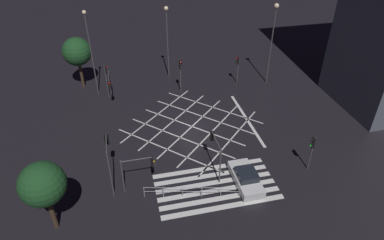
{
  "coord_description": "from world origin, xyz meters",
  "views": [
    {
      "loc": [
        -6.48,
        -28.01,
        20.44
      ],
      "look_at": [
        0.0,
        0.0,
        0.81
      ],
      "focal_mm": 32.0,
      "sensor_mm": 36.0,
      "label": 1
    }
  ],
  "objects_px": {
    "traffic_light_nw_cross": "(110,84)",
    "traffic_light_ne_main": "(238,64)",
    "traffic_light_nw_main": "(106,75)",
    "traffic_light_sw_main": "(140,166)",
    "street_tree_near": "(43,184)",
    "traffic_light_median_south": "(215,146)",
    "waiting_car": "(246,178)",
    "street_lamp_east": "(274,28)",
    "traffic_light_se_main": "(312,147)",
    "street_lamp_far": "(167,29)",
    "street_lamp_west": "(90,43)",
    "traffic_light_sw_cross": "(108,153)",
    "street_tree_far": "(77,52)",
    "traffic_light_median_north": "(181,69)"
  },
  "relations": [
    {
      "from": "traffic_light_ne_main",
      "to": "waiting_car",
      "type": "bearing_deg",
      "value": 73.32
    },
    {
      "from": "traffic_light_median_south",
      "to": "street_tree_far",
      "type": "distance_m",
      "value": 21.61
    },
    {
      "from": "traffic_light_median_north",
      "to": "street_lamp_far",
      "type": "xyz_separation_m",
      "value": [
        -0.75,
        4.15,
        3.41
      ]
    },
    {
      "from": "street_lamp_east",
      "to": "street_lamp_far",
      "type": "relative_size",
      "value": 1.08
    },
    {
      "from": "street_tree_near",
      "to": "traffic_light_nw_main",
      "type": "bearing_deg",
      "value": 76.47
    },
    {
      "from": "traffic_light_se_main",
      "to": "street_lamp_far",
      "type": "relative_size",
      "value": 0.38
    },
    {
      "from": "traffic_light_nw_main",
      "to": "street_tree_far",
      "type": "distance_m",
      "value": 4.8
    },
    {
      "from": "street_lamp_far",
      "to": "traffic_light_sw_main",
      "type": "bearing_deg",
      "value": -106.0
    },
    {
      "from": "street_lamp_far",
      "to": "street_tree_near",
      "type": "height_order",
      "value": "street_lamp_far"
    },
    {
      "from": "traffic_light_sw_cross",
      "to": "street_lamp_west",
      "type": "distance_m",
      "value": 16.05
    },
    {
      "from": "traffic_light_sw_cross",
      "to": "street_tree_near",
      "type": "distance_m",
      "value": 5.54
    },
    {
      "from": "traffic_light_se_main",
      "to": "traffic_light_nw_main",
      "type": "bearing_deg",
      "value": -45.28
    },
    {
      "from": "street_lamp_west",
      "to": "waiting_car",
      "type": "xyz_separation_m",
      "value": [
        11.85,
        -18.16,
        -5.69
      ]
    },
    {
      "from": "traffic_light_nw_main",
      "to": "traffic_light_ne_main",
      "type": "bearing_deg",
      "value": -0.37
    },
    {
      "from": "traffic_light_sw_main",
      "to": "traffic_light_sw_cross",
      "type": "height_order",
      "value": "traffic_light_sw_cross"
    },
    {
      "from": "traffic_light_median_north",
      "to": "street_tree_far",
      "type": "xyz_separation_m",
      "value": [
        -11.48,
        3.96,
        1.64
      ]
    },
    {
      "from": "traffic_light_median_south",
      "to": "traffic_light_nw_main",
      "type": "bearing_deg",
      "value": 29.65
    },
    {
      "from": "traffic_light_se_main",
      "to": "traffic_light_median_south",
      "type": "distance_m",
      "value": 8.12
    },
    {
      "from": "traffic_light_ne_main",
      "to": "traffic_light_sw_main",
      "type": "bearing_deg",
      "value": 49.19
    },
    {
      "from": "street_lamp_west",
      "to": "traffic_light_median_south",
      "type": "bearing_deg",
      "value": -58.52
    },
    {
      "from": "street_lamp_east",
      "to": "street_lamp_far",
      "type": "bearing_deg",
      "value": 160.26
    },
    {
      "from": "traffic_light_sw_main",
      "to": "street_lamp_west",
      "type": "xyz_separation_m",
      "value": [
        -3.48,
        16.77,
        3.92
      ]
    },
    {
      "from": "traffic_light_median_south",
      "to": "waiting_car",
      "type": "bearing_deg",
      "value": -136.61
    },
    {
      "from": "traffic_light_median_south",
      "to": "traffic_light_nw_main",
      "type": "distance_m",
      "value": 17.13
    },
    {
      "from": "traffic_light_nw_cross",
      "to": "traffic_light_ne_main",
      "type": "relative_size",
      "value": 0.97
    },
    {
      "from": "waiting_car",
      "to": "traffic_light_sw_cross",
      "type": "bearing_deg",
      "value": 77.09
    },
    {
      "from": "traffic_light_median_north",
      "to": "street_tree_far",
      "type": "relative_size",
      "value": 0.65
    },
    {
      "from": "street_tree_far",
      "to": "street_lamp_far",
      "type": "bearing_deg",
      "value": 1.02
    },
    {
      "from": "street_lamp_east",
      "to": "traffic_light_nw_main",
      "type": "bearing_deg",
      "value": 177.81
    },
    {
      "from": "traffic_light_nw_main",
      "to": "street_lamp_west",
      "type": "height_order",
      "value": "street_lamp_west"
    },
    {
      "from": "traffic_light_median_south",
      "to": "street_lamp_east",
      "type": "distance_m",
      "value": 18.42
    },
    {
      "from": "traffic_light_median_south",
      "to": "traffic_light_se_main",
      "type": "bearing_deg",
      "value": -102.01
    },
    {
      "from": "traffic_light_ne_main",
      "to": "traffic_light_median_south",
      "type": "height_order",
      "value": "traffic_light_ne_main"
    },
    {
      "from": "traffic_light_se_main",
      "to": "street_lamp_east",
      "type": "height_order",
      "value": "street_lamp_east"
    },
    {
      "from": "traffic_light_nw_main",
      "to": "traffic_light_nw_cross",
      "type": "bearing_deg",
      "value": -80.97
    },
    {
      "from": "traffic_light_ne_main",
      "to": "street_tree_near",
      "type": "relative_size",
      "value": 0.61
    },
    {
      "from": "traffic_light_nw_cross",
      "to": "street_tree_near",
      "type": "bearing_deg",
      "value": -15.73
    },
    {
      "from": "traffic_light_nw_cross",
      "to": "traffic_light_median_north",
      "type": "distance_m",
      "value": 8.22
    },
    {
      "from": "traffic_light_sw_main",
      "to": "street_tree_near",
      "type": "relative_size",
      "value": 0.56
    },
    {
      "from": "traffic_light_ne_main",
      "to": "traffic_light_sw_cross",
      "type": "bearing_deg",
      "value": 42.6
    },
    {
      "from": "traffic_light_se_main",
      "to": "traffic_light_median_north",
      "type": "xyz_separation_m",
      "value": [
        -8.0,
        15.89,
        0.49
      ]
    },
    {
      "from": "traffic_light_nw_main",
      "to": "traffic_light_se_main",
      "type": "bearing_deg",
      "value": -45.28
    },
    {
      "from": "traffic_light_median_south",
      "to": "traffic_light_sw_main",
      "type": "bearing_deg",
      "value": 97.17
    },
    {
      "from": "traffic_light_nw_main",
      "to": "waiting_car",
      "type": "xyz_separation_m",
      "value": [
        10.54,
        -17.07,
        -2.23
      ]
    },
    {
      "from": "traffic_light_nw_cross",
      "to": "traffic_light_sw_main",
      "type": "bearing_deg",
      "value": 7.77
    },
    {
      "from": "traffic_light_nw_cross",
      "to": "traffic_light_ne_main",
      "type": "xyz_separation_m",
      "value": [
        15.36,
        1.58,
        0.0
      ]
    },
    {
      "from": "traffic_light_median_south",
      "to": "traffic_light_nw_main",
      "type": "xyz_separation_m",
      "value": [
        -8.47,
        14.89,
        0.25
      ]
    },
    {
      "from": "traffic_light_ne_main",
      "to": "traffic_light_nw_main",
      "type": "relative_size",
      "value": 0.89
    },
    {
      "from": "traffic_light_se_main",
      "to": "waiting_car",
      "type": "bearing_deg",
      "value": 4.85
    },
    {
      "from": "traffic_light_nw_cross",
      "to": "traffic_light_se_main",
      "type": "height_order",
      "value": "traffic_light_nw_cross"
    }
  ]
}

